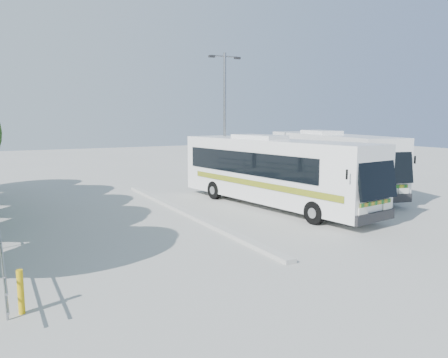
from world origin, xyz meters
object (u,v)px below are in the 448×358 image
lamppost (225,117)px  coach_adjacent (328,160)px  coach_main (272,170)px  bollard (21,292)px

lamppost → coach_adjacent: bearing=-16.7°
coach_main → coach_adjacent: (5.84, 2.50, 0.05)m
coach_adjacent → lamppost: (-6.04, 2.10, 2.57)m
lamppost → bollard: bearing=-131.9°
coach_main → lamppost: bearing=84.3°
bollard → coach_adjacent: bearing=29.1°
coach_adjacent → bollard: 20.34m
coach_adjacent → coach_main: bearing=-143.4°
coach_main → coach_adjacent: coach_adjacent is taller
lamppost → bollard: 17.19m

